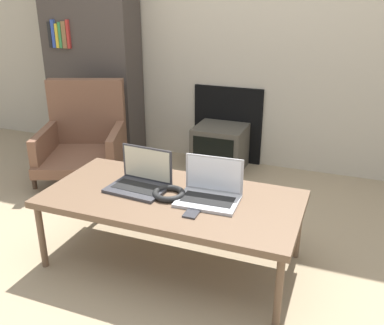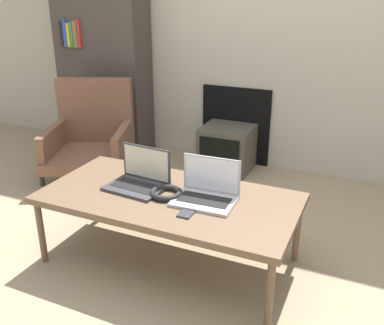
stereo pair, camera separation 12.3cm
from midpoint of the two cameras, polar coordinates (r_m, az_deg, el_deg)
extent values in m
plane|color=#998466|center=(2.32, -3.83, -15.61)|extent=(14.00, 14.00, 0.00)
cube|color=#B7AD99|center=(3.58, 10.46, 19.77)|extent=(7.00, 0.06, 2.60)
cube|color=black|center=(3.75, 6.77, 4.96)|extent=(0.60, 0.03, 0.66)
cube|color=brown|center=(2.27, -1.56, -4.83)|extent=(1.35, 0.67, 0.04)
cylinder|color=brown|center=(2.49, -18.12, -8.86)|extent=(0.04, 0.04, 0.37)
cylinder|color=brown|center=(1.98, 12.15, -17.00)|extent=(0.04, 0.04, 0.37)
cylinder|color=brown|center=(2.89, -10.43, -3.62)|extent=(0.04, 0.04, 0.37)
cylinder|color=brown|center=(2.46, 15.26, -8.82)|extent=(0.04, 0.04, 0.37)
cube|color=#38383D|center=(2.35, -6.02, -3.31)|extent=(0.33, 0.25, 0.02)
cube|color=black|center=(2.35, -6.03, -3.11)|extent=(0.27, 0.15, 0.00)
cube|color=#38383D|center=(2.39, -4.63, -0.06)|extent=(0.31, 0.03, 0.19)
cube|color=beige|center=(2.39, -4.68, -0.10)|extent=(0.29, 0.03, 0.18)
cube|color=#B2B2B7|center=(2.19, 3.25, -5.18)|extent=(0.32, 0.24, 0.02)
cube|color=black|center=(2.19, 3.25, -4.97)|extent=(0.27, 0.14, 0.00)
cube|color=#B2B2B7|center=(2.24, 4.21, -1.59)|extent=(0.31, 0.02, 0.19)
cube|color=white|center=(2.24, 4.17, -1.63)|extent=(0.29, 0.02, 0.18)
torus|color=black|center=(2.26, -1.92, -4.10)|extent=(0.17, 0.17, 0.03)
cube|color=#333338|center=(2.09, 1.11, -6.65)|extent=(0.07, 0.12, 0.01)
cube|color=#4C473D|center=(3.61, 5.68, 1.92)|extent=(0.41, 0.38, 0.37)
cube|color=black|center=(3.44, 4.63, 0.92)|extent=(0.34, 0.01, 0.29)
cube|color=brown|center=(3.51, -12.49, 0.80)|extent=(0.82, 0.85, 0.08)
cube|color=brown|center=(3.67, -11.76, 6.87)|extent=(0.61, 0.32, 0.53)
cube|color=brown|center=(3.54, -17.02, 2.98)|extent=(0.28, 0.58, 0.20)
cube|color=brown|center=(3.40, -8.15, 2.94)|extent=(0.28, 0.58, 0.20)
cylinder|color=#4C3828|center=(3.50, -18.48, -1.82)|extent=(0.04, 0.04, 0.14)
cylinder|color=#4C3828|center=(3.19, -11.59, -3.41)|extent=(0.04, 0.04, 0.14)
cylinder|color=#4C3828|center=(3.90, -12.97, 1.21)|extent=(0.04, 0.04, 0.14)
cylinder|color=#4C3828|center=(3.63, -6.43, 0.06)|extent=(0.04, 0.04, 0.14)
cube|color=#3F3833|center=(4.02, -10.92, 13.74)|extent=(0.84, 0.30, 1.74)
cube|color=black|center=(4.05, -16.10, 16.13)|extent=(0.03, 0.02, 0.21)
cube|color=#2D479E|center=(4.03, -15.69, 16.27)|extent=(0.03, 0.02, 0.23)
cube|color=gold|center=(4.01, -15.25, 16.06)|extent=(0.03, 0.02, 0.20)
cube|color=#337F42|center=(3.99, -14.87, 16.16)|extent=(0.03, 0.02, 0.21)
cube|color=brown|center=(3.96, -14.39, 16.23)|extent=(0.04, 0.02, 0.22)
cube|color=#B22D28|center=(3.94, -13.92, 16.34)|extent=(0.02, 0.02, 0.24)
camera|label=1|loc=(0.06, -88.58, 0.57)|focal=40.00mm
camera|label=2|loc=(0.06, 91.42, -0.57)|focal=40.00mm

